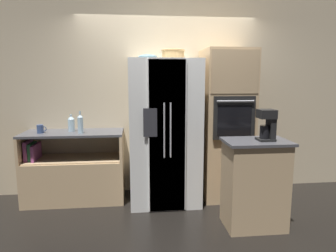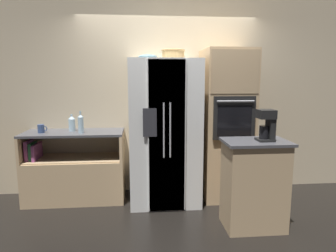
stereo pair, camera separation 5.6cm
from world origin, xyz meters
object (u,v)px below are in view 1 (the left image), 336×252
(wall_oven, at_px, (226,125))
(bottle_short, at_px, (80,124))
(wicker_basket, at_px, (173,54))
(coffee_maker, at_px, (268,124))
(bottle_tall, at_px, (71,123))
(mug, at_px, (40,129))
(refrigerator, at_px, (164,132))
(fruit_bowl, at_px, (148,57))

(wall_oven, bearing_deg, bottle_short, -178.48)
(wicker_basket, bearing_deg, coffee_maker, -43.21)
(bottle_tall, distance_m, mug, 0.39)
(coffee_maker, bearing_deg, mug, 160.20)
(bottle_short, height_order, coffee_maker, coffee_maker)
(refrigerator, height_order, wall_oven, wall_oven)
(bottle_short, bearing_deg, wicker_basket, -1.22)
(refrigerator, relative_size, coffee_maker, 5.63)
(wicker_basket, xyz_separation_m, bottle_tall, (-1.34, 0.18, -0.90))
(refrigerator, distance_m, bottle_tall, 1.24)
(fruit_bowl, bearing_deg, bottle_short, 179.03)
(refrigerator, distance_m, mug, 1.60)
(refrigerator, relative_size, wall_oven, 0.93)
(bottle_short, relative_size, coffee_maker, 0.86)
(fruit_bowl, height_order, bottle_tall, fruit_bowl)
(fruit_bowl, bearing_deg, wicker_basket, -1.90)
(refrigerator, bearing_deg, bottle_tall, 172.18)
(bottle_short, distance_m, coffee_maker, 2.29)
(wall_oven, xyz_separation_m, bottle_short, (-1.94, -0.05, 0.05))
(fruit_bowl, xyz_separation_m, coffee_maker, (1.24, -0.87, -0.75))
(coffee_maker, bearing_deg, refrigerator, 139.82)
(wall_oven, bearing_deg, bottle_tall, 177.16)
(refrigerator, bearing_deg, coffee_maker, -40.18)
(wall_oven, bearing_deg, wicker_basket, -174.07)
(bottle_tall, height_order, coffee_maker, coffee_maker)
(fruit_bowl, bearing_deg, refrigerator, 0.23)
(refrigerator, height_order, mug, refrigerator)
(wicker_basket, xyz_separation_m, mug, (-1.72, 0.09, -0.95))
(wall_oven, relative_size, coffee_maker, 6.05)
(wall_oven, bearing_deg, fruit_bowl, -176.44)
(refrigerator, relative_size, bottle_tall, 8.27)
(refrigerator, height_order, wicker_basket, wicker_basket)
(refrigerator, relative_size, bottle_short, 6.55)
(fruit_bowl, distance_m, mug, 1.67)
(coffee_maker, bearing_deg, wicker_basket, 136.79)
(fruit_bowl, height_order, coffee_maker, fruit_bowl)
(mug, bearing_deg, bottle_short, -7.03)
(bottle_tall, bearing_deg, fruit_bowl, -9.44)
(fruit_bowl, bearing_deg, coffee_maker, -35.07)
(mug, bearing_deg, wall_oven, -0.30)
(wall_oven, xyz_separation_m, fruit_bowl, (-1.06, -0.07, 0.90))
(wall_oven, relative_size, mug, 16.72)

